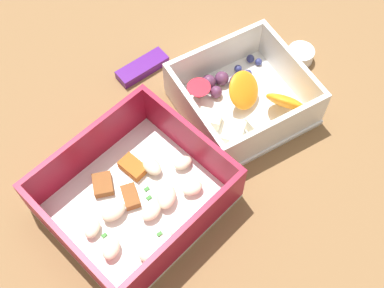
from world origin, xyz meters
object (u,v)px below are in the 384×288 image
(fruit_bowl, at_px, (242,99))
(candy_bar, at_px, (142,67))
(paper_cup_liner, at_px, (300,55))
(pasta_container, at_px, (136,196))

(fruit_bowl, bearing_deg, candy_bar, 114.95)
(paper_cup_liner, bearing_deg, pasta_container, -173.82)
(pasta_container, xyz_separation_m, fruit_bowl, (0.18, 0.02, 0.00))
(paper_cup_liner, bearing_deg, fruit_bowl, -175.50)
(fruit_bowl, bearing_deg, pasta_container, -172.75)
(paper_cup_liner, bearing_deg, candy_bar, 145.70)
(pasta_container, bearing_deg, fruit_bowl, 1.07)
(fruit_bowl, xyz_separation_m, candy_bar, (-0.06, 0.13, -0.01))
(pasta_container, distance_m, fruit_bowl, 0.18)
(candy_bar, relative_size, paper_cup_liner, 2.01)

